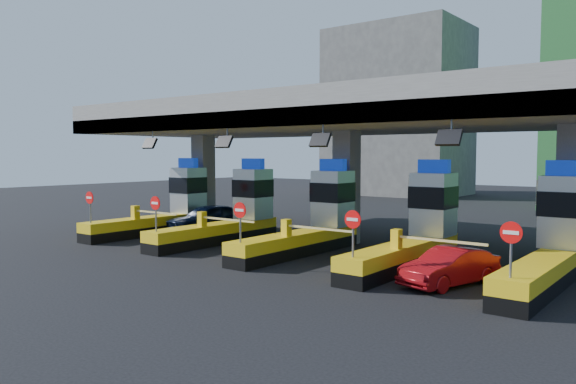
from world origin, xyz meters
The scene contains 10 objects.
ground centered at (0.00, 0.00, 0.00)m, with size 120.00×120.00×0.00m, color black.
toll_canopy centered at (0.00, 2.87, 6.13)m, with size 28.00×12.09×7.00m.
toll_lane_far_left centered at (-10.00, 0.28, 1.40)m, with size 4.43×8.00×4.16m.
toll_lane_left centered at (-5.00, 0.28, 1.40)m, with size 4.43×8.00×4.16m.
toll_lane_center centered at (0.00, 0.28, 1.40)m, with size 4.43×8.00×4.16m.
toll_lane_right centered at (5.00, 0.28, 1.40)m, with size 4.43×8.00×4.16m.
toll_lane_far_right centered at (10.00, 0.28, 1.40)m, with size 4.43×8.00×4.16m.
bg_building_concrete centered at (-14.00, 36.00, 9.00)m, with size 14.00×10.00×18.00m, color #4C4C49.
van centered at (-8.01, 1.41, 0.81)m, with size 1.92×4.76×1.62m, color black.
red_car centered at (7.41, -2.41, 0.63)m, with size 1.33×3.81×1.26m, color maroon.
Camera 1 is at (14.48, -20.26, 4.36)m, focal length 35.00 mm.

